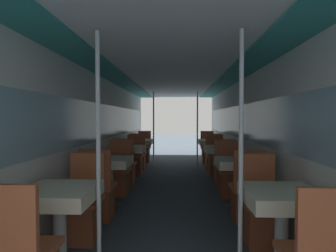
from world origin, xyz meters
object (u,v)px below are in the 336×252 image
(chair_left_near_3, at_px, (138,158))
(support_pole_right_3, at_px, (197,129))
(chair_left_near_1, at_px, (99,197))
(chair_left_far_1, at_px, (118,178))
(dining_table_left_2, at_px, (130,151))
(chair_left_far_3, at_px, (144,152))
(dining_table_left_1, at_px, (110,166))
(support_pole_right_0, at_px, (241,153))
(chair_left_near_2, at_px, (125,171))
(support_pole_left_0, at_px, (98,152))
(chair_right_far_2, at_px, (216,162))
(dining_table_left_0, at_px, (60,201))
(chair_left_far_2, at_px, (135,162))
(dining_table_left_3, at_px, (141,144))
(chair_right_far_3, at_px, (208,153))
(chair_right_near_3, at_px, (212,158))
(chair_right_near_2, at_px, (224,172))
(support_pole_left_3, at_px, (154,129))
(dining_table_right_3, at_px, (210,144))
(dining_table_right_0, at_px, (282,203))
(dining_table_right_1, at_px, (237,166))
(chair_right_far_1, at_px, (230,179))
(chair_right_far_0, at_px, (261,216))
(dining_table_right_2, at_px, (219,152))
(chair_right_near_1, at_px, (247,199))
(chair_left_far_0, at_px, (83,213))

(chair_left_near_3, relative_size, support_pole_right_3, 0.45)
(chair_left_near_1, bearing_deg, chair_left_far_1, 90.00)
(dining_table_left_2, bearing_deg, chair_left_far_3, 90.00)
(dining_table_left_1, xyz_separation_m, support_pole_right_0, (1.62, -1.75, 0.44))
(chair_left_near_2, bearing_deg, chair_left_far_3, 90.00)
(support_pole_left_0, xyz_separation_m, chair_right_far_2, (1.62, 4.07, -0.77))
(dining_table_left_0, height_order, chair_left_near_1, chair_left_near_1)
(chair_left_far_1, relative_size, chair_left_far_2, 1.00)
(dining_table_left_1, height_order, dining_table_left_3, same)
(chair_right_far_2, height_order, chair_right_far_3, same)
(chair_right_near_3, bearing_deg, chair_right_near_2, -90.00)
(support_pole_left_3, xyz_separation_m, chair_right_far_2, (1.62, -1.17, -0.77))
(support_pole_left_0, relative_size, dining_table_right_3, 2.86)
(dining_table_right_0, xyz_separation_m, dining_table_right_1, (0.00, 1.75, 0.00))
(chair_left_near_2, height_order, support_pole_right_0, support_pole_right_0)
(chair_left_far_1, distance_m, dining_table_right_0, 3.07)
(dining_table_left_1, bearing_deg, chair_left_near_1, -90.00)
(dining_table_left_3, xyz_separation_m, chair_left_far_3, (0.00, 0.58, -0.33))
(dining_table_left_0, xyz_separation_m, dining_table_right_0, (1.98, 0.00, 0.00))
(support_pole_right_0, xyz_separation_m, chair_right_far_1, (0.36, 2.32, -0.77))
(support_pole_left_3, height_order, chair_right_far_3, support_pole_left_3)
(chair_right_far_0, distance_m, chair_right_far_3, 5.25)
(dining_table_left_1, distance_m, chair_left_far_3, 4.09)
(dining_table_left_3, height_order, support_pole_right_3, support_pole_right_3)
(chair_left_far_2, bearing_deg, chair_right_far_0, 119.56)
(chair_right_far_2, bearing_deg, chair_right_far_3, -90.00)
(support_pole_right_0, distance_m, chair_right_far_1, 2.48)
(chair_right_far_3, xyz_separation_m, support_pole_right_3, (-0.36, -0.58, 0.77))
(dining_table_left_1, relative_size, support_pole_right_3, 0.35)
(support_pole_right_3, bearing_deg, dining_table_right_2, -78.40)
(chair_right_far_2, distance_m, support_pole_right_3, 1.45)
(dining_table_left_3, bearing_deg, chair_right_near_3, -16.19)
(dining_table_left_1, bearing_deg, chair_right_near_1, -16.19)
(chair_right_near_1, xyz_separation_m, chair_right_far_2, (0.00, 2.90, 0.00))
(chair_left_far_3, xyz_separation_m, dining_table_right_3, (1.98, -0.58, 0.33))
(dining_table_right_0, xyz_separation_m, chair_right_near_3, (-0.00, 4.67, -0.33))
(support_pole_right_0, height_order, support_pole_right_3, same)
(chair_left_far_0, relative_size, chair_right_far_1, 1.00)
(dining_table_left_2, relative_size, dining_table_right_3, 1.00)
(dining_table_right_2, xyz_separation_m, dining_table_right_3, (0.00, 1.75, 0.00))
(dining_table_right_0, bearing_deg, chair_right_far_2, 90.00)
(chair_left_far_3, bearing_deg, support_pole_left_3, 121.94)
(dining_table_right_3, distance_m, chair_right_far_3, 0.66)
(chair_left_near_1, xyz_separation_m, chair_right_near_2, (1.98, 1.75, 0.00))
(chair_left_near_2, bearing_deg, dining_table_left_1, -90.00)
(chair_right_far_2, bearing_deg, chair_right_near_3, -90.00)
(support_pole_right_0, bearing_deg, chair_right_near_1, 72.98)
(chair_left_far_1, distance_m, dining_table_left_2, 1.22)
(dining_table_right_0, bearing_deg, chair_left_near_3, 113.01)
(chair_left_far_3, xyz_separation_m, chair_right_far_2, (1.98, -1.75, 0.00))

